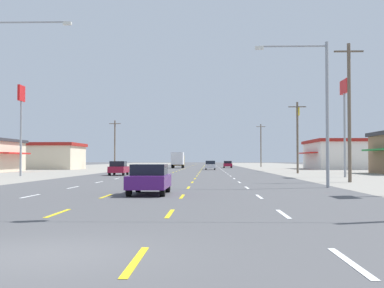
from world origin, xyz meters
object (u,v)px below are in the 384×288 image
object	(u,v)px
sedan_far_right_far	(228,164)
streetlight_left_row_0	(4,88)
sedan_center_turn_nearest	(150,179)
pole_sign_left_row_1	(21,110)
pole_sign_right_row_2	(298,125)
pole_sign_right_row_1	(344,102)
box_truck_inner_left_midfar	(178,159)
hatchback_far_left_near	(119,168)
hatchback_inner_right_mid	(210,165)
streetlight_right_row_0	(319,101)

from	to	relation	value
sedan_far_right_far	streetlight_left_row_0	bearing A→B (deg)	-102.11
sedan_center_turn_nearest	pole_sign_left_row_1	xyz separation A→B (m)	(-16.66, 28.02, 6.13)
pole_sign_right_row_2	pole_sign_right_row_1	bearing A→B (deg)	-91.03
box_truck_inner_left_midfar	streetlight_left_row_0	distance (m)	75.37
sedan_center_turn_nearest	hatchback_far_left_near	size ratio (longest dim) A/B	1.15
sedan_center_turn_nearest	pole_sign_left_row_1	bearing A→B (deg)	120.74
hatchback_inner_right_mid	box_truck_inner_left_midfar	bearing A→B (deg)	109.42
sedan_center_turn_nearest	hatchback_far_left_near	world-z (taller)	hatchback_far_left_near
box_truck_inner_left_midfar	streetlight_right_row_0	distance (m)	76.18
pole_sign_right_row_2	pole_sign_left_row_1	bearing A→B (deg)	-141.92
box_truck_inner_left_midfar	pole_sign_right_row_1	bearing A→B (deg)	-70.92
pole_sign_right_row_2	streetlight_right_row_0	distance (m)	48.21
hatchback_inner_right_mid	pole_sign_right_row_1	bearing A→B (deg)	-71.09
sedan_far_right_far	streetlight_right_row_0	bearing A→B (deg)	-88.06
hatchback_far_left_near	hatchback_inner_right_mid	xyz separation A→B (m)	(10.09, 31.69, 0.00)
sedan_far_right_far	pole_sign_left_row_1	distance (m)	61.18
pole_sign_right_row_1	pole_sign_right_row_2	xyz separation A→B (m)	(0.52, 28.96, -0.21)
hatchback_far_left_near	box_truck_inner_left_midfar	xyz separation A→B (m)	(3.45, 50.53, 1.05)
pole_sign_right_row_1	streetlight_left_row_0	size ratio (longest dim) A/B	0.90
sedan_far_right_far	streetlight_left_row_0	world-z (taller)	streetlight_left_row_0
pole_sign_right_row_1	pole_sign_right_row_2	distance (m)	28.96
hatchback_far_left_near	streetlight_right_row_0	xyz separation A→B (m)	(16.47, -24.45, 4.43)
box_truck_inner_left_midfar	pole_sign_right_row_1	size ratio (longest dim) A/B	0.76
streetlight_right_row_0	sedan_far_right_far	bearing A→B (deg)	91.94
sedan_center_turn_nearest	pole_sign_right_row_1	bearing A→B (deg)	57.44
sedan_center_turn_nearest	box_truck_inner_left_midfar	world-z (taller)	box_truck_inner_left_midfar
sedan_center_turn_nearest	sedan_far_right_far	size ratio (longest dim) A/B	1.00
pole_sign_right_row_2	streetlight_left_row_0	bearing A→B (deg)	-118.88
hatchback_inner_right_mid	box_truck_inner_left_midfar	xyz separation A→B (m)	(-6.64, 18.84, 1.05)
hatchback_far_left_near	streetlight_left_row_0	bearing A→B (deg)	-96.64
hatchback_inner_right_mid	box_truck_inner_left_midfar	size ratio (longest dim) A/B	0.54
sedan_center_turn_nearest	hatchback_inner_right_mid	distance (m)	62.59
hatchback_far_left_near	hatchback_inner_right_mid	world-z (taller)	same
hatchback_inner_right_mid	pole_sign_left_row_1	distance (m)	40.25
sedan_center_turn_nearest	pole_sign_right_row_1	xyz separation A→B (m)	(16.01, 25.07, 6.47)
hatchback_far_left_near	sedan_far_right_far	size ratio (longest dim) A/B	0.87
box_truck_inner_left_midfar	pole_sign_left_row_1	xyz separation A→B (m)	(-13.21, -53.32, 5.05)
pole_sign_left_row_1	streetlight_right_row_0	world-z (taller)	pole_sign_left_row_1
hatchback_far_left_near	hatchback_inner_right_mid	distance (m)	33.26
hatchback_far_left_near	streetlight_left_row_0	xyz separation A→B (m)	(-2.85, -24.45, 5.31)
pole_sign_right_row_1	streetlight_right_row_0	distance (m)	19.89
hatchback_far_left_near	sedan_far_right_far	world-z (taller)	hatchback_far_left_near
hatchback_far_left_near	streetlight_right_row_0	bearing A→B (deg)	-56.04
hatchback_inner_right_mid	streetlight_left_row_0	bearing A→B (deg)	-102.98
pole_sign_left_row_1	hatchback_inner_right_mid	bearing A→B (deg)	60.08
sedan_far_right_far	streetlight_left_row_0	xyz separation A→B (m)	(-16.68, -77.78, 5.33)
pole_sign_right_row_1	pole_sign_right_row_2	world-z (taller)	pole_sign_right_row_2
sedan_center_turn_nearest	pole_sign_right_row_1	size ratio (longest dim) A/B	0.48
pole_sign_right_row_1	pole_sign_right_row_2	bearing A→B (deg)	88.97
box_truck_inner_left_midfar	streetlight_right_row_0	world-z (taller)	streetlight_right_row_0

